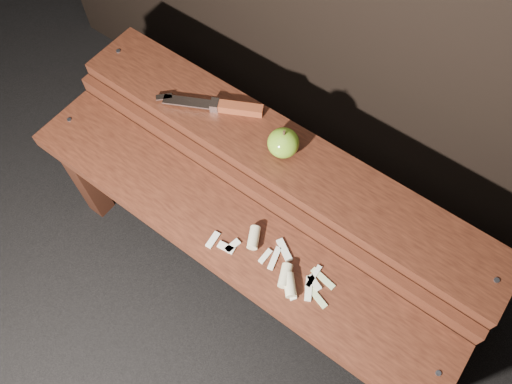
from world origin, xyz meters
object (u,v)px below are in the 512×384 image
Objects in this scene: bench_front_tier at (228,244)px; apple at (283,143)px; bench_rear_tier at (280,170)px; knife at (227,107)px.

apple is at bearing 89.88° from bench_front_tier.
bench_rear_tier is (0.00, 0.23, 0.06)m from bench_front_tier.
bench_front_tier is 0.23m from bench_rear_tier.
apple reaches higher than bench_rear_tier.
apple reaches higher than knife.
apple is at bearing 83.35° from bench_rear_tier.
bench_front_tier is 0.29m from apple.
bench_front_tier is 4.58× the size of knife.
bench_rear_tier is 14.59× the size of apple.
bench_rear_tier is 0.21m from knife.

